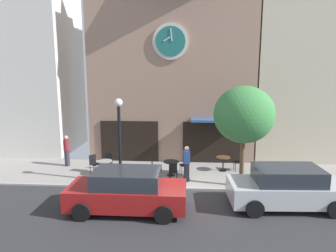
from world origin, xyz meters
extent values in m
cube|color=gray|center=(0.00, 2.08, -0.03)|extent=(25.93, 4.16, 0.05)
cube|color=#2D2D30|center=(0.00, -3.15, -0.03)|extent=(25.93, 6.30, 0.05)
cube|color=#A8A5A0|center=(0.00, 0.02, 0.04)|extent=(25.93, 0.12, 0.08)
cube|color=#9E7A66|center=(-0.86, 5.44, 4.77)|extent=(9.31, 2.55, 9.55)
cylinder|color=beige|center=(-0.86, 4.10, 6.61)|extent=(1.91, 0.10, 1.91)
cylinder|color=#1E6660|center=(-0.86, 4.04, 6.61)|extent=(1.57, 0.04, 1.57)
cube|color=beige|center=(-1.04, 4.00, 6.73)|extent=(0.40, 0.03, 0.28)
cube|color=beige|center=(-0.82, 4.00, 6.94)|extent=(0.13, 0.03, 0.67)
cube|color=black|center=(-3.19, 4.12, 1.15)|extent=(3.26, 0.10, 2.30)
cube|color=black|center=(1.47, 4.12, 1.15)|extent=(3.26, 0.10, 2.30)
cube|color=#33568C|center=(1.75, 3.81, 2.45)|extent=(2.98, 0.90, 0.12)
cube|color=silver|center=(-9.98, 6.49, 7.78)|extent=(5.51, 4.66, 15.56)
cube|color=beige|center=(6.99, 6.15, 7.98)|extent=(6.23, 3.97, 15.96)
cylinder|color=black|center=(-2.95, 0.67, 0.18)|extent=(0.32, 0.32, 0.36)
cylinder|color=black|center=(-2.95, 0.67, 1.76)|extent=(0.14, 0.14, 3.53)
sphere|color=white|center=(-2.95, 0.67, 3.71)|extent=(0.36, 0.36, 0.36)
cylinder|color=brown|center=(2.52, 0.61, 1.16)|extent=(0.20, 0.20, 2.32)
ellipsoid|color=#3D8442|center=(2.52, 0.61, 3.23)|extent=(2.61, 2.35, 2.48)
cylinder|color=black|center=(-3.91, 1.58, 0.37)|extent=(0.07, 0.07, 0.73)
cylinder|color=black|center=(-3.91, 1.58, 0.01)|extent=(0.40, 0.40, 0.03)
cylinder|color=gray|center=(-3.91, 1.58, 0.73)|extent=(0.70, 0.70, 0.03)
cylinder|color=black|center=(-0.69, 1.80, 0.35)|extent=(0.07, 0.07, 0.70)
cylinder|color=black|center=(-0.69, 1.80, 0.01)|extent=(0.40, 0.40, 0.03)
cylinder|color=black|center=(-0.69, 1.80, 0.70)|extent=(0.77, 0.77, 0.03)
cylinder|color=black|center=(1.94, 2.69, 0.36)|extent=(0.07, 0.07, 0.72)
cylinder|color=black|center=(1.94, 2.69, 0.01)|extent=(0.40, 0.40, 0.03)
cylinder|color=brown|center=(1.94, 2.69, 0.72)|extent=(0.72, 0.72, 0.03)
cube|color=black|center=(2.71, 2.79, 0.45)|extent=(0.43, 0.43, 0.04)
cube|color=black|center=(2.89, 2.80, 0.68)|extent=(0.07, 0.38, 0.45)
cylinder|color=black|center=(2.53, 2.94, 0.23)|extent=(0.03, 0.03, 0.45)
cylinder|color=black|center=(2.56, 2.60, 0.23)|extent=(0.03, 0.03, 0.45)
cylinder|color=black|center=(2.87, 2.97, 0.23)|extent=(0.03, 0.03, 0.45)
cylinder|color=black|center=(2.90, 2.63, 0.23)|extent=(0.03, 0.03, 0.45)
cube|color=black|center=(-0.05, 2.09, 0.45)|extent=(0.50, 0.50, 0.04)
cube|color=black|center=(0.12, 2.15, 0.68)|extent=(0.15, 0.37, 0.45)
cylinder|color=black|center=(-0.26, 2.20, 0.23)|extent=(0.03, 0.03, 0.45)
cylinder|color=black|center=(-0.16, 1.88, 0.23)|extent=(0.03, 0.03, 0.45)
cylinder|color=black|center=(0.06, 2.31, 0.23)|extent=(0.03, 0.03, 0.45)
cylinder|color=black|center=(0.17, 1.98, 0.23)|extent=(0.03, 0.03, 0.45)
cube|color=black|center=(-3.96, 2.32, 0.45)|extent=(0.41, 0.41, 0.04)
cube|color=black|center=(-3.97, 2.50, 0.68)|extent=(0.38, 0.05, 0.45)
cylinder|color=black|center=(-4.13, 2.14, 0.23)|extent=(0.03, 0.03, 0.45)
cylinder|color=black|center=(-3.79, 2.16, 0.23)|extent=(0.03, 0.03, 0.45)
cylinder|color=black|center=(-4.14, 2.48, 0.23)|extent=(0.03, 0.03, 0.45)
cylinder|color=black|center=(-3.80, 2.50, 0.23)|extent=(0.03, 0.03, 0.45)
cube|color=black|center=(-1.43, 1.67, 0.45)|extent=(0.46, 0.46, 0.04)
cube|color=black|center=(-1.61, 1.64, 0.68)|extent=(0.10, 0.38, 0.45)
cylinder|color=black|center=(-1.24, 1.53, 0.23)|extent=(0.03, 0.03, 0.45)
cylinder|color=black|center=(-1.29, 1.86, 0.23)|extent=(0.03, 0.03, 0.45)
cylinder|color=black|center=(-1.57, 1.48, 0.23)|extent=(0.03, 0.03, 0.45)
cylinder|color=black|center=(-1.62, 1.81, 0.23)|extent=(0.03, 0.03, 0.45)
cube|color=black|center=(-0.54, 1.07, 0.45)|extent=(0.40, 0.40, 0.04)
cube|color=black|center=(-0.54, 0.89, 0.68)|extent=(0.38, 0.04, 0.45)
cylinder|color=black|center=(-0.37, 1.24, 0.23)|extent=(0.03, 0.03, 0.45)
cylinder|color=black|center=(-0.71, 1.24, 0.23)|extent=(0.03, 0.03, 0.45)
cylinder|color=black|center=(-0.37, 0.90, 0.23)|extent=(0.03, 0.03, 0.45)
cylinder|color=black|center=(-0.71, 0.90, 0.23)|extent=(0.03, 0.03, 0.45)
cube|color=black|center=(-4.55, 1.95, 0.45)|extent=(0.56, 0.56, 0.04)
cube|color=black|center=(-4.69, 2.06, 0.68)|extent=(0.27, 0.32, 0.45)
cylinder|color=black|center=(-4.53, 1.71, 0.23)|extent=(0.03, 0.03, 0.45)
cylinder|color=black|center=(-4.31, 1.98, 0.23)|extent=(0.03, 0.03, 0.45)
cylinder|color=black|center=(-4.79, 1.92, 0.23)|extent=(0.03, 0.03, 0.45)
cylinder|color=black|center=(-4.58, 2.19, 0.23)|extent=(0.03, 0.03, 0.45)
cylinder|color=#2D2D38|center=(0.08, 1.09, 0.42)|extent=(0.34, 0.34, 0.85)
cylinder|color=#3359B2|center=(0.08, 1.09, 1.15)|extent=(0.42, 0.42, 0.60)
sphere|color=tan|center=(0.08, 1.09, 1.56)|extent=(0.22, 0.22, 0.22)
cylinder|color=#2D2D38|center=(-6.39, 2.97, 0.42)|extent=(0.37, 0.37, 0.85)
cylinder|color=maroon|center=(-6.39, 2.97, 1.15)|extent=(0.45, 0.45, 0.60)
sphere|color=tan|center=(-6.39, 2.97, 1.56)|extent=(0.22, 0.22, 0.22)
cube|color=maroon|center=(-2.06, -2.16, 0.60)|extent=(4.30, 1.81, 0.75)
cube|color=#262B33|center=(-2.06, -2.16, 1.25)|extent=(2.41, 1.59, 0.60)
cylinder|color=black|center=(-0.65, -3.07, 0.32)|extent=(0.64, 0.22, 0.64)
cylinder|color=black|center=(-0.64, -1.27, 0.32)|extent=(0.64, 0.22, 0.64)
cylinder|color=black|center=(-3.48, -3.06, 0.32)|extent=(0.64, 0.22, 0.64)
cylinder|color=black|center=(-3.48, -1.26, 0.32)|extent=(0.64, 0.22, 0.64)
cube|color=#B7BABF|center=(3.88, -1.42, 0.60)|extent=(4.39, 2.02, 0.75)
cube|color=#262B33|center=(3.88, -1.42, 1.25)|extent=(2.49, 1.70, 0.60)
cylinder|color=black|center=(5.35, -2.25, 0.32)|extent=(0.65, 0.25, 0.64)
cylinder|color=black|center=(5.25, -0.45, 0.32)|extent=(0.65, 0.25, 0.64)
cylinder|color=black|center=(2.51, -2.39, 0.32)|extent=(0.65, 0.25, 0.64)
cylinder|color=black|center=(2.42, -0.60, 0.32)|extent=(0.65, 0.25, 0.64)
camera|label=1|loc=(0.16, -12.75, 5.13)|focal=33.07mm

